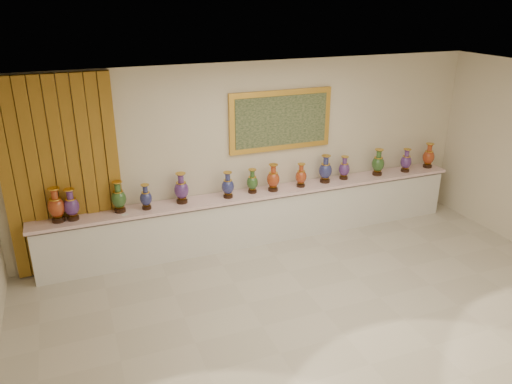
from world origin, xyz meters
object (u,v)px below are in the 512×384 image
(vase_0, at_px, (56,207))
(vase_2, at_px, (119,198))
(vase_1, at_px, (71,206))
(counter, at_px, (261,217))

(vase_0, distance_m, vase_2, 0.88)
(vase_2, bearing_deg, vase_1, -176.70)
(vase_1, relative_size, vase_2, 0.99)
(counter, bearing_deg, vase_1, -179.40)
(counter, relative_size, vase_0, 14.06)
(counter, distance_m, vase_1, 3.04)
(vase_2, bearing_deg, counter, -0.20)
(counter, height_order, vase_1, vase_1)
(counter, height_order, vase_2, vase_2)
(vase_0, height_order, vase_1, vase_0)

